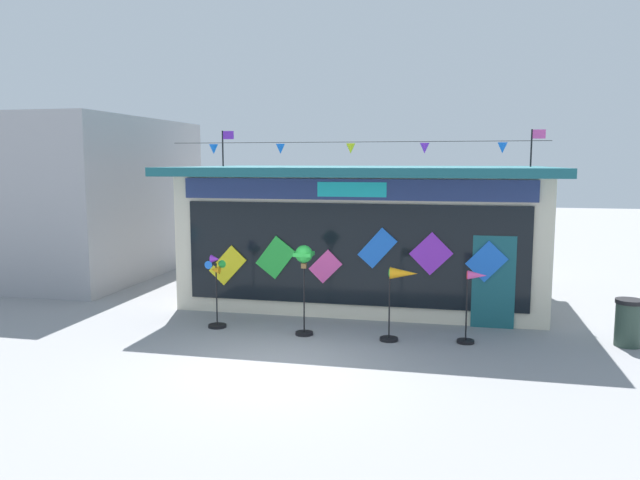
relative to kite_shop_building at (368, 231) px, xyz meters
The scene contains 8 objects.
ground_plane 6.19m from the kite_shop_building, 97.90° to the right, with size 80.00×80.00×0.00m, color gray.
kite_shop_building is the anchor object (origin of this frame).
wind_spinner_far_left 4.75m from the kite_shop_building, 125.52° to the right, with size 0.41×0.39×1.59m.
wind_spinner_left 4.03m from the kite_shop_building, 100.75° to the right, with size 0.37×0.37×1.87m.
wind_spinner_center_left 4.21m from the kite_shop_building, 73.07° to the right, with size 0.74×0.37×1.50m.
wind_spinner_center_right 4.70m from the kite_shop_building, 55.63° to the right, with size 0.54×0.34×1.45m.
trash_bin 6.62m from the kite_shop_building, 30.94° to the right, with size 0.52×0.52×0.92m.
neighbour_building 9.84m from the kite_shop_building, behind, with size 5.86×7.16×4.86m, color #99999E.
Camera 1 is at (3.04, -9.99, 3.57)m, focal length 34.32 mm.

